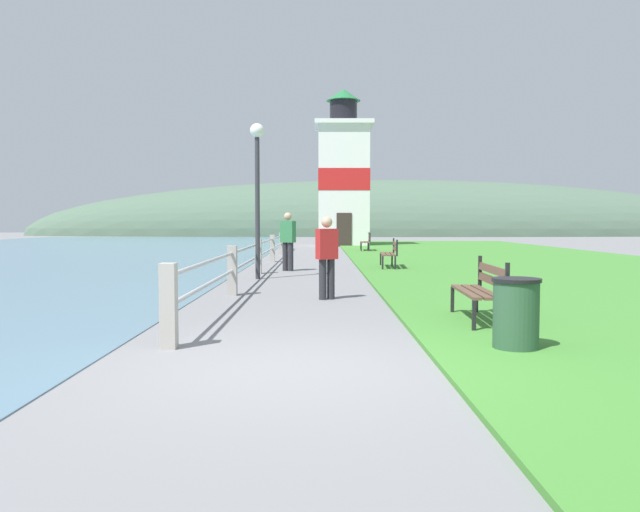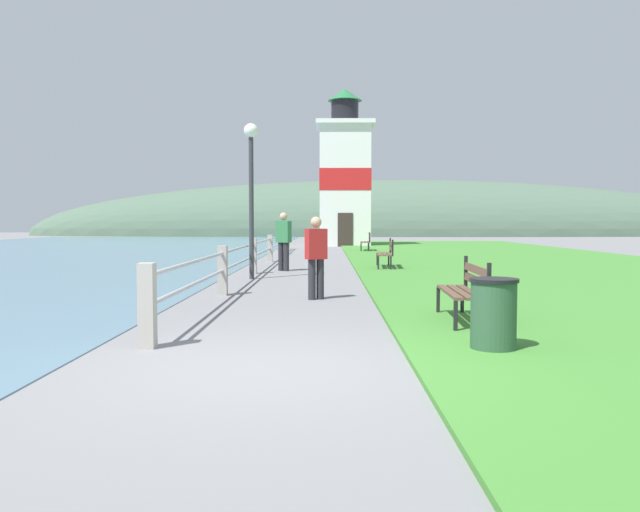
# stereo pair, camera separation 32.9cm
# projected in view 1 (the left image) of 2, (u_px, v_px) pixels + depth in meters

# --- Properties ---
(ground_plane) EXTENTS (160.00, 160.00, 0.00)m
(ground_plane) POSITION_uv_depth(u_px,v_px,m) (284.00, 369.00, 6.21)
(ground_plane) COLOR slate
(grass_verge) EXTENTS (12.00, 47.82, 0.06)m
(grass_verge) POSITION_uv_depth(u_px,v_px,m) (519.00, 262.00, 22.15)
(grass_verge) COLOR #428433
(grass_verge) RESTS_ON ground_plane
(seawall_railing) EXTENTS (0.18, 26.28, 0.99)m
(seawall_railing) POSITION_uv_depth(u_px,v_px,m) (263.00, 249.00, 20.19)
(seawall_railing) COLOR #A8A399
(seawall_railing) RESTS_ON ground_plane
(park_bench_near) EXTENTS (0.54, 1.71, 0.94)m
(park_bench_near) POSITION_uv_depth(u_px,v_px,m) (479.00, 287.00, 8.86)
(park_bench_near) COLOR brown
(park_bench_near) RESTS_ON ground_plane
(park_bench_midway) EXTENTS (0.59, 1.90, 0.94)m
(park_bench_midway) POSITION_uv_depth(u_px,v_px,m) (388.00, 252.00, 19.33)
(park_bench_midway) COLOR brown
(park_bench_midway) RESTS_ON ground_plane
(park_bench_far) EXTENTS (0.56, 1.88, 0.94)m
(park_bench_far) POSITION_uv_depth(u_px,v_px,m) (364.00, 241.00, 30.79)
(park_bench_far) COLOR brown
(park_bench_far) RESTS_ON ground_plane
(lighthouse) EXTENTS (3.50, 3.50, 9.57)m
(lighthouse) POSITION_uv_depth(u_px,v_px,m) (340.00, 177.00, 38.27)
(lighthouse) COLOR white
(lighthouse) RESTS_ON ground_plane
(person_strolling) EXTENTS (0.48, 0.40, 1.74)m
(person_strolling) POSITION_uv_depth(u_px,v_px,m) (285.00, 239.00, 18.56)
(person_strolling) COLOR #28282D
(person_strolling) RESTS_ON ground_plane
(person_by_railing) EXTENTS (0.43, 0.35, 1.56)m
(person_by_railing) POSITION_uv_depth(u_px,v_px,m) (324.00, 255.00, 11.72)
(person_by_railing) COLOR #28282D
(person_by_railing) RESTS_ON ground_plane
(trash_bin) EXTENTS (0.54, 0.54, 0.84)m
(trash_bin) POSITION_uv_depth(u_px,v_px,m) (513.00, 315.00, 6.93)
(trash_bin) COLOR #2D5138
(trash_bin) RESTS_ON ground_plane
(lamp_post) EXTENTS (0.36, 0.36, 3.96)m
(lamp_post) POSITION_uv_depth(u_px,v_px,m) (254.00, 172.00, 15.83)
(lamp_post) COLOR #333338
(lamp_post) RESTS_ON ground_plane
(distant_hillside) EXTENTS (80.00, 16.00, 12.00)m
(distant_hillside) POSITION_uv_depth(u_px,v_px,m) (387.00, 235.00, 68.03)
(distant_hillside) COLOR #4C6651
(distant_hillside) RESTS_ON ground_plane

